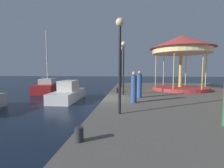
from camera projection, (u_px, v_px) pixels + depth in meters
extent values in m
plane|color=black|center=(105.00, 109.00, 11.50)|extent=(120.00, 120.00, 0.00)
cube|color=#5B564F|center=(204.00, 105.00, 10.78)|extent=(13.42, 27.53, 0.80)
cube|color=white|center=(68.00, 95.00, 14.77)|extent=(1.97, 5.15, 0.86)
cube|color=beige|center=(69.00, 86.00, 14.91)|extent=(1.37, 2.27, 0.92)
cube|color=#4C6070|center=(73.00, 83.00, 16.01)|extent=(1.15, 0.11, 0.41)
cube|color=maroon|center=(47.00, 88.00, 19.93)|extent=(3.19, 5.48, 1.05)
cube|color=beige|center=(47.00, 81.00, 20.05)|extent=(1.95, 2.53, 0.62)
cylinder|color=silver|center=(47.00, 58.00, 19.91)|extent=(0.12, 0.12, 6.46)
cylinder|color=silver|center=(45.00, 77.00, 18.97)|extent=(0.56, 2.28, 0.08)
cylinder|color=#B23333|center=(180.00, 88.00, 15.91)|extent=(5.22, 5.22, 0.30)
cylinder|color=gold|center=(180.00, 70.00, 15.76)|extent=(0.28, 0.28, 3.21)
cylinder|color=#F2E099|center=(181.00, 51.00, 15.60)|extent=(5.41, 5.41, 0.50)
cone|color=#C63D38|center=(181.00, 42.00, 15.53)|extent=(6.02, 6.02, 1.24)
cylinder|color=gold|center=(206.00, 70.00, 15.52)|extent=(0.08, 0.08, 3.21)
cylinder|color=gold|center=(186.00, 70.00, 17.66)|extent=(0.08, 0.08, 3.21)
cylinder|color=gold|center=(164.00, 70.00, 17.91)|extent=(0.08, 0.08, 3.21)
cylinder|color=gold|center=(156.00, 70.00, 16.01)|extent=(0.08, 0.08, 3.21)
cylinder|color=gold|center=(174.00, 70.00, 13.86)|extent=(0.08, 0.08, 3.21)
cylinder|color=gold|center=(203.00, 70.00, 13.62)|extent=(0.08, 0.08, 3.21)
cylinder|color=black|center=(120.00, 71.00, 7.05)|extent=(0.12, 0.12, 3.78)
sphere|color=#F9E5B2|center=(120.00, 22.00, 6.87)|extent=(0.36, 0.36, 0.36)
cylinder|color=black|center=(123.00, 71.00, 12.51)|extent=(0.12, 0.12, 3.76)
sphere|color=#F9E5B2|center=(124.00, 44.00, 12.33)|extent=(0.36, 0.36, 0.36)
cylinder|color=black|center=(121.00, 69.00, 17.99)|extent=(0.12, 0.12, 4.10)
sphere|color=#F9E5B2|center=(121.00, 49.00, 17.80)|extent=(0.36, 0.36, 0.36)
cylinder|color=#2D2D33|center=(117.00, 90.00, 13.83)|extent=(0.24, 0.24, 0.40)
cylinder|color=#2D2D33|center=(79.00, 134.00, 4.39)|extent=(0.24, 0.24, 0.40)
cylinder|color=#2D2D33|center=(117.00, 90.00, 14.04)|extent=(0.24, 0.24, 0.40)
cylinder|color=#2D4C8C|center=(139.00, 86.00, 11.40)|extent=(0.34, 0.34, 1.66)
sphere|color=tan|center=(140.00, 72.00, 11.32)|extent=(0.24, 0.24, 0.24)
cylinder|color=#2D4C8C|center=(134.00, 89.00, 9.60)|extent=(0.34, 0.34, 1.62)
sphere|color=tan|center=(134.00, 73.00, 9.52)|extent=(0.24, 0.24, 0.24)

